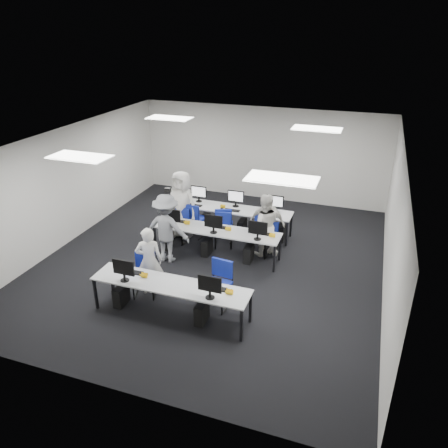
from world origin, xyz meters
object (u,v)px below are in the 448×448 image
(chair_4, at_px, (260,242))
(student_3, at_px, (267,223))
(chair_5, at_px, (195,225))
(chair_7, at_px, (270,240))
(chair_6, at_px, (224,230))
(photographer, at_px, (167,229))
(chair_0, at_px, (145,282))
(student_1, at_px, (264,225))
(student_2, at_px, (182,205))
(desk_mid, at_px, (216,231))
(chair_3, at_px, (223,235))
(chair_1, at_px, (218,293))
(student_0, at_px, (149,261))
(desk_front, at_px, (170,286))
(chair_2, at_px, (180,231))

(chair_4, bearing_deg, student_3, 66.79)
(chair_5, relative_size, chair_7, 1.16)
(chair_6, bearing_deg, photographer, -133.68)
(chair_0, relative_size, student_1, 0.57)
(chair_4, distance_m, photographer, 2.38)
(student_2, bearing_deg, chair_6, 15.01)
(desk_mid, relative_size, chair_3, 3.41)
(chair_6, xyz_separation_m, student_3, (1.22, -0.21, 0.49))
(chair_1, distance_m, student_0, 1.61)
(desk_front, height_order, chair_5, chair_5)
(chair_1, bearing_deg, student_1, 89.75)
(student_0, distance_m, student_3, 3.29)
(desk_front, relative_size, chair_5, 3.27)
(chair_0, xyz_separation_m, chair_3, (0.83, 2.71, 0.00))
(chair_0, relative_size, chair_2, 1.03)
(student_0, bearing_deg, chair_4, -148.24)
(student_0, xyz_separation_m, student_3, (1.89, 2.69, -0.00))
(chair_0, xyz_separation_m, student_1, (1.95, 2.57, 0.52))
(desk_front, bearing_deg, chair_2, 111.51)
(student_3, height_order, photographer, photographer)
(desk_front, xyz_separation_m, chair_0, (-0.86, 0.50, -0.39))
(chair_2, distance_m, photographer, 1.22)
(chair_0, xyz_separation_m, student_2, (-0.40, 2.87, 0.63))
(student_1, bearing_deg, student_2, -26.65)
(chair_7, relative_size, student_3, 0.55)
(chair_1, distance_m, photographer, 2.35)
(desk_mid, xyz_separation_m, student_0, (-0.78, -1.99, 0.09))
(chair_2, relative_size, student_0, 0.58)
(desk_mid, distance_m, student_0, 2.14)
(desk_mid, bearing_deg, chair_1, -68.91)
(desk_mid, distance_m, chair_2, 1.35)
(desk_front, distance_m, student_2, 3.61)
(chair_1, relative_size, photographer, 0.57)
(chair_7, bearing_deg, desk_mid, -159.49)
(chair_0, distance_m, chair_7, 3.54)
(student_2, bearing_deg, chair_4, 1.27)
(desk_mid, bearing_deg, chair_0, -112.25)
(chair_7, bearing_deg, student_0, -138.40)
(chair_7, bearing_deg, chair_1, -111.83)
(chair_1, relative_size, chair_6, 1.12)
(chair_4, xyz_separation_m, chair_7, (0.19, 0.31, -0.04))
(chair_3, distance_m, photographer, 1.68)
(chair_3, relative_size, photographer, 0.54)
(chair_3, relative_size, student_1, 0.58)
(chair_1, bearing_deg, desk_front, -134.31)
(photographer, bearing_deg, student_2, -81.80)
(chair_4, relative_size, student_0, 0.64)
(student_1, bearing_deg, chair_0, 33.47)
(chair_0, height_order, chair_5, chair_5)
(student_0, bearing_deg, desk_front, 119.45)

